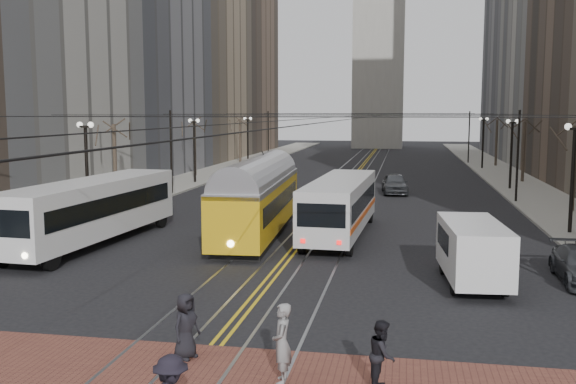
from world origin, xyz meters
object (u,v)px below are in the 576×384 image
at_px(rear_bus, 340,208).
at_px(streetcar, 258,205).
at_px(pedestrian_c, 382,354).
at_px(cargo_van, 473,254).
at_px(sedan_grey, 395,183).
at_px(transit_bus, 93,213).
at_px(pedestrian_b, 282,343).
at_px(pedestrian_a, 186,326).

bearing_deg(rear_bus, streetcar, -173.11).
bearing_deg(pedestrian_c, cargo_van, -12.31).
bearing_deg(sedan_grey, cargo_van, -87.91).
relative_size(sedan_grey, pedestrian_c, 2.92).
height_order(transit_bus, pedestrian_c, transit_bus).
distance_m(transit_bus, streetcar, 8.37).
distance_m(streetcar, pedestrian_c, 19.46).
bearing_deg(transit_bus, pedestrian_b, -45.48).
xyz_separation_m(cargo_van, sedan_grey, (-3.34, 27.07, -0.36)).
relative_size(pedestrian_a, pedestrian_c, 1.06).
xyz_separation_m(cargo_van, pedestrian_c, (-3.00, -9.84, -0.34)).
distance_m(pedestrian_a, pedestrian_b, 2.96).
distance_m(streetcar, rear_bus, 4.31).
relative_size(pedestrian_b, pedestrian_c, 1.18).
bearing_deg(rear_bus, pedestrian_b, -85.91).
bearing_deg(streetcar, pedestrian_b, -78.25).
bearing_deg(cargo_van, sedan_grey, 92.65).
bearing_deg(pedestrian_c, pedestrian_a, 84.14).
bearing_deg(pedestrian_b, streetcar, -172.48).
xyz_separation_m(pedestrian_b, pedestrian_c, (2.36, 0.10, -0.15)).
relative_size(rear_bus, sedan_grey, 2.40).
xyz_separation_m(streetcar, pedestrian_b, (4.77, -18.19, -0.61)).
height_order(cargo_van, pedestrian_b, cargo_van).
height_order(transit_bus, cargo_van, transit_bus).
distance_m(cargo_van, pedestrian_b, 11.30).
distance_m(cargo_van, sedan_grey, 27.28).
bearing_deg(pedestrian_b, pedestrian_c, 85.26).
bearing_deg(cargo_van, rear_bus, 119.87).
bearing_deg(cargo_van, pedestrian_b, -122.73).
height_order(cargo_van, pedestrian_a, cargo_van).
height_order(transit_bus, streetcar, streetcar).
bearing_deg(sedan_grey, streetcar, -114.79).
relative_size(rear_bus, pedestrian_b, 5.93).
bearing_deg(cargo_van, transit_bus, 161.85).
relative_size(sedan_grey, pedestrian_b, 2.47).
height_order(transit_bus, sedan_grey, transit_bus).
bearing_deg(streetcar, rear_bus, 1.31).
height_order(pedestrian_a, pedestrian_b, pedestrian_b).
xyz_separation_m(streetcar, rear_bus, (4.30, 0.32, -0.10)).
distance_m(streetcar, sedan_grey, 20.03).
bearing_deg(rear_bus, pedestrian_c, -78.61).
relative_size(streetcar, rear_bus, 1.18).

